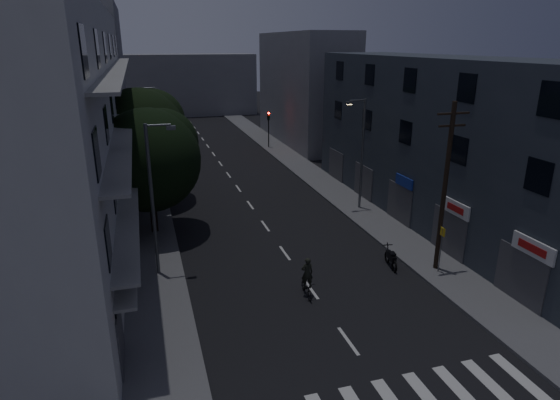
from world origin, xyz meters
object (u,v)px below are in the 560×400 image
utility_pole (445,185)px  motorcycle (391,259)px  cyclist (307,283)px  bus_stop_sign (442,242)px

utility_pole → motorcycle: utility_pole is taller
motorcycle → cyclist: bearing=-153.6°
cyclist → bus_stop_sign: bearing=3.7°
bus_stop_sign → cyclist: (-7.55, -0.11, -1.20)m
bus_stop_sign → motorcycle: size_ratio=1.36×
utility_pole → bus_stop_sign: (-0.12, -0.43, -2.98)m
bus_stop_sign → cyclist: bearing=-179.2°
cyclist → utility_pole: bearing=6.9°
bus_stop_sign → motorcycle: (-2.02, 1.52, -1.42)m
utility_pole → cyclist: (-7.67, -0.53, -4.18)m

